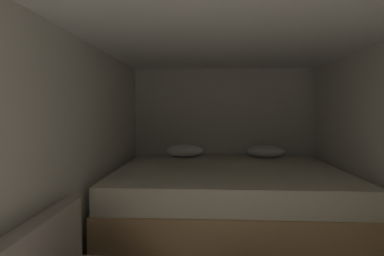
% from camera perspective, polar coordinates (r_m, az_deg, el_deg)
% --- Properties ---
extents(wall_back, '(2.77, 0.05, 2.03)m').
position_cam_1_polar(wall_back, '(4.49, 6.07, -1.67)').
color(wall_back, silver).
rests_on(wall_back, ground).
extents(wall_left, '(0.05, 4.71, 2.03)m').
position_cam_1_polar(wall_left, '(2.40, -24.97, -6.46)').
color(wall_left, silver).
rests_on(wall_left, ground).
extents(ceiling_slab, '(2.77, 4.71, 0.05)m').
position_cam_1_polar(ceiling_slab, '(2.19, 9.84, 20.37)').
color(ceiling_slab, white).
rests_on(ceiling_slab, wall_left).
extents(bed, '(2.55, 1.96, 0.93)m').
position_cam_1_polar(bed, '(3.58, 6.93, -13.37)').
color(bed, tan).
rests_on(bed, ground).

